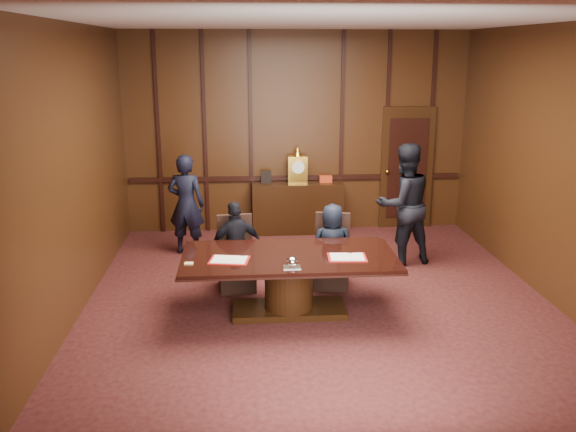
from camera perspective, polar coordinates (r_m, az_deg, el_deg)
The scene contains 13 objects.
room at distance 7.53m, azimuth 3.53°, elevation 4.20°, with size 7.00×7.04×3.50m.
sideboard at distance 10.83m, azimuth 0.89°, elevation 0.97°, with size 1.60×0.45×1.54m.
conference_table at distance 7.51m, azimuth 0.09°, elevation -5.45°, with size 2.62×1.32×0.76m.
folder_left at distance 7.25m, azimuth -5.51°, elevation -4.12°, with size 0.51×0.40×0.02m.
folder_right at distance 7.35m, azimuth 5.55°, elevation -3.87°, with size 0.48×0.36×0.02m.
inkstand at distance 6.98m, azimuth 0.37°, elevation -4.42°, with size 0.20×0.14×0.12m.
notepad at distance 7.21m, azimuth -9.27°, elevation -4.40°, with size 0.10×0.07×0.01m, color #E3C06F.
chair_left at distance 8.39m, azimuth -4.83°, elevation -4.81°, with size 0.53×0.53×0.99m.
chair_right at distance 8.47m, azimuth 4.08°, elevation -4.59°, with size 0.56×0.56×0.99m.
signatory_left at distance 8.21m, azimuth -4.86°, elevation -2.85°, with size 0.73×0.30×1.24m, color black.
signatory_right at distance 8.30m, azimuth 4.16°, elevation -2.85°, with size 0.58×0.37×1.18m, color black.
witness_left at distance 9.75m, azimuth -9.50°, elevation 1.07°, with size 0.59×0.39×1.61m, color black.
witness_right at distance 9.32m, azimuth 10.76°, elevation 1.08°, with size 0.90×0.70×1.85m, color black.
Camera 1 is at (-0.94, -7.18, 3.18)m, focal length 38.00 mm.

